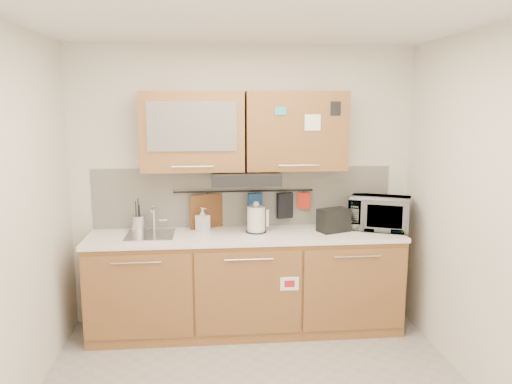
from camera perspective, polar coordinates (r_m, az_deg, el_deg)
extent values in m
plane|color=white|center=(3.21, 0.37, 19.56)|extent=(3.20, 3.20, 0.00)
plane|color=silver|center=(4.72, -1.45, 0.67)|extent=(3.20, 0.00, 3.20)
plane|color=silver|center=(3.49, -26.89, -3.83)|extent=(0.00, 3.00, 3.00)
plane|color=silver|center=(3.76, 25.41, -2.76)|extent=(0.00, 3.00, 3.00)
cube|color=#B0753E|center=(4.65, -1.15, -10.45)|extent=(2.80, 0.60, 0.88)
cube|color=black|center=(4.80, -1.13, -14.81)|extent=(2.80, 0.54, 0.10)
cube|color=brown|center=(4.39, -13.35, -11.63)|extent=(0.91, 0.02, 0.74)
cylinder|color=silver|center=(4.26, -13.57, -7.87)|extent=(0.41, 0.01, 0.01)
cube|color=brown|center=(4.35, -0.84, -11.52)|extent=(0.91, 0.02, 0.74)
cylinder|color=silver|center=(4.22, -0.83, -7.73)|extent=(0.41, 0.01, 0.01)
cube|color=brown|center=(4.52, 11.27, -10.90)|extent=(0.91, 0.02, 0.74)
cylinder|color=silver|center=(4.39, 11.50, -7.23)|extent=(0.41, 0.01, 0.01)
cube|color=white|center=(4.50, -1.16, -5.01)|extent=(2.82, 0.62, 0.04)
cube|color=silver|center=(4.73, -1.43, -0.55)|extent=(2.80, 0.02, 0.56)
cube|color=#B0753E|center=(4.48, -7.25, 6.91)|extent=(0.90, 0.35, 0.70)
cube|color=silver|center=(4.29, -7.34, 7.44)|extent=(0.76, 0.02, 0.42)
cube|color=brown|center=(4.54, 4.51, 7.00)|extent=(0.90, 0.35, 0.70)
cube|color=white|center=(4.39, 6.49, 7.90)|extent=(0.14, 0.00, 0.14)
cube|color=black|center=(4.46, -1.24, 1.66)|extent=(0.60, 0.46, 0.10)
cube|color=silver|center=(4.53, -11.99, -4.94)|extent=(0.42, 0.40, 0.03)
cylinder|color=silver|center=(4.65, -11.58, -2.94)|extent=(0.03, 0.03, 0.24)
cylinder|color=silver|center=(4.55, -11.73, -1.94)|extent=(0.02, 0.18, 0.02)
cylinder|color=black|center=(4.68, -1.40, 0.08)|extent=(1.30, 0.02, 0.02)
cylinder|color=silver|center=(4.65, -13.27, -3.57)|extent=(0.15, 0.15, 0.15)
cylinder|color=black|center=(4.65, -13.54, -2.74)|extent=(0.01, 0.01, 0.29)
cylinder|color=black|center=(4.62, -13.13, -2.99)|extent=(0.01, 0.01, 0.26)
cylinder|color=black|center=(4.65, -13.28, -2.59)|extent=(0.01, 0.01, 0.31)
cylinder|color=black|center=(4.62, -13.51, -3.19)|extent=(0.01, 0.01, 0.23)
cylinder|color=silver|center=(4.51, 0.01, -3.14)|extent=(0.16, 0.16, 0.24)
sphere|color=silver|center=(4.48, 0.01, -1.39)|extent=(0.05, 0.05, 0.05)
cube|color=silver|center=(4.52, 1.32, -2.98)|extent=(0.02, 0.03, 0.15)
cylinder|color=black|center=(4.54, 0.01, -4.51)|extent=(0.18, 0.18, 0.01)
cube|color=black|center=(4.60, 8.87, -3.20)|extent=(0.32, 0.26, 0.21)
cube|color=black|center=(4.55, 8.40, -2.09)|extent=(0.12, 0.14, 0.01)
cube|color=black|center=(4.61, 9.40, -1.96)|extent=(0.12, 0.14, 0.01)
imported|color=#999999|center=(4.77, 13.94, -2.35)|extent=(0.64, 0.55, 0.30)
imported|color=#999999|center=(4.58, -6.12, -3.12)|extent=(0.14, 0.14, 0.22)
cube|color=brown|center=(4.70, -5.53, -2.84)|extent=(0.33, 0.16, 0.43)
cube|color=navy|center=(4.70, -0.10, -1.55)|extent=(0.14, 0.08, 0.23)
cube|color=black|center=(4.73, 3.32, -1.55)|extent=(0.16, 0.09, 0.24)
cube|color=#AB2516|center=(4.75, 5.47, -1.00)|extent=(0.13, 0.06, 0.16)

